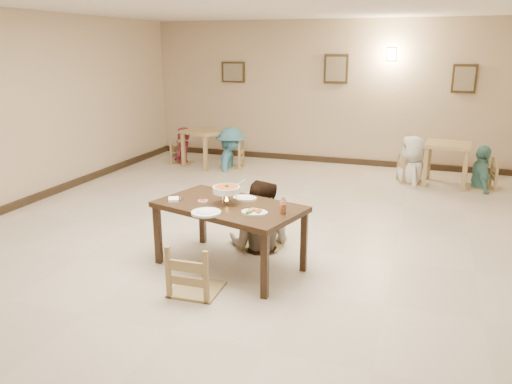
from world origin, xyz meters
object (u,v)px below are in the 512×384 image
at_px(bg_table_left, 205,137).
at_px(chair_near, 195,244).
at_px(bg_chair_ll, 182,143).
at_px(bg_diner_a, 181,127).
at_px(drink_glass, 283,208).
at_px(bg_diner_d, 485,145).
at_px(main_table, 229,211).
at_px(chair_far, 263,204).
at_px(bg_chair_rl, 412,158).
at_px(bg_chair_lr, 231,144).
at_px(bg_diner_c, 414,136).
at_px(bg_table_right, 448,151).
at_px(main_diner, 260,180).
at_px(curry_warmer, 226,190).
at_px(bg_chair_rr, 483,161).
at_px(bg_diner_b, 231,127).

bearing_deg(bg_table_left, chair_near, -66.35).
bearing_deg(bg_chair_ll, bg_diner_a, -4.63).
height_order(chair_near, bg_diner_a, bg_diner_a).
height_order(drink_glass, bg_diner_d, bg_diner_d).
bearing_deg(main_table, bg_chair_ll, 138.56).
distance_m(drink_glass, bg_table_left, 5.56).
relative_size(chair_far, bg_chair_rl, 1.18).
bearing_deg(bg_chair_ll, bg_chair_lr, -95.91).
relative_size(chair_far, drink_glass, 7.64).
relative_size(bg_chair_rl, bg_diner_c, 0.53).
relative_size(chair_near, bg_diner_c, 0.60).
distance_m(bg_table_right, bg_chair_lr, 4.21).
height_order(bg_chair_lr, bg_diner_d, bg_diner_d).
distance_m(chair_near, main_diner, 1.42).
distance_m(chair_near, curry_warmer, 0.79).
bearing_deg(bg_chair_rl, chair_far, 137.18).
bearing_deg(chair_near, main_diner, -102.44).
relative_size(bg_diner_a, bg_diner_d, 1.02).
height_order(curry_warmer, bg_chair_rr, curry_warmer).
distance_m(chair_far, bg_diner_b, 4.28).
bearing_deg(bg_diner_c, bg_chair_rr, 73.07).
bearing_deg(bg_table_right, curry_warmer, -117.94).
relative_size(curry_warmer, bg_chair_lr, 0.34).
height_order(chair_far, bg_diner_a, bg_diner_a).
bearing_deg(bg_chair_ll, main_table, -151.88).
height_order(main_table, bg_chair_lr, bg_chair_lr).
relative_size(drink_glass, bg_table_right, 0.17).
bearing_deg(bg_table_left, curry_warmer, -62.56).
xyz_separation_m(bg_chair_lr, bg_diner_c, (3.61, 0.07, 0.36)).
relative_size(drink_glass, bg_table_left, 0.14).
xyz_separation_m(bg_chair_rr, bg_diner_b, (-4.81, -0.02, 0.36)).
relative_size(bg_chair_lr, bg_chair_rl, 1.10).
height_order(chair_near, bg_diner_d, bg_diner_d).
distance_m(chair_far, main_diner, 0.34).
relative_size(main_table, bg_chair_ll, 2.01).
bearing_deg(chair_near, bg_chair_rr, -123.18).
bearing_deg(bg_chair_rr, bg_diner_d, 0.00).
distance_m(bg_table_right, bg_diner_a, 5.35).
height_order(drink_glass, bg_chair_lr, bg_chair_lr).
bearing_deg(curry_warmer, main_diner, 76.46).
bearing_deg(chair_far, bg_diner_d, 50.42).
distance_m(main_table, bg_chair_lr, 4.92).
bearing_deg(bg_table_right, bg_chair_rl, 175.79).
xyz_separation_m(main_table, bg_table_left, (-2.38, 4.54, -0.04)).
xyz_separation_m(chair_near, drink_glass, (0.76, 0.55, 0.30)).
distance_m(main_table, bg_diner_a, 5.47).
relative_size(curry_warmer, bg_table_left, 0.35).
bearing_deg(drink_glass, bg_diner_d, 63.58).
xyz_separation_m(chair_near, bg_chair_rl, (1.90, 5.30, -0.06)).
height_order(bg_chair_rl, bg_diner_a, bg_diner_a).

